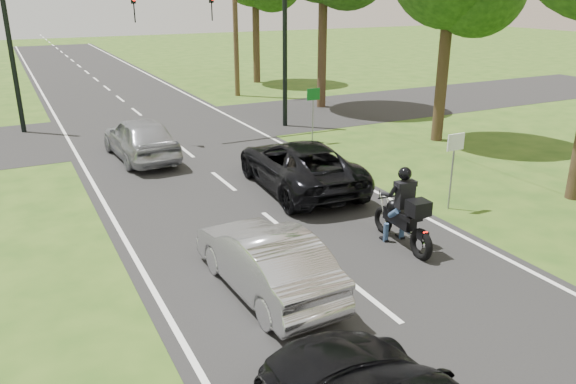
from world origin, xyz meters
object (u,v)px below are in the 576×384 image
object	(u,v)px
motorcycle_rider	(404,216)
silver_sedan	(266,260)
sign_green	(313,102)
dark_suv	(299,165)
traffic_signal	(244,30)
utility_pole_far	(235,2)
sign_white	(454,153)
silver_suv	(140,138)

from	to	relation	value
motorcycle_rider	silver_sedan	world-z (taller)	motorcycle_rider
sign_green	dark_suv	bearing A→B (deg)	-123.74
silver_sedan	traffic_signal	distance (m)	14.16
traffic_signal	sign_green	distance (m)	4.24
traffic_signal	utility_pole_far	distance (m)	8.55
sign_white	sign_green	distance (m)	8.00
dark_suv	silver_sedan	world-z (taller)	dark_suv
dark_suv	traffic_signal	distance (m)	8.48
silver_suv	traffic_signal	distance (m)	6.48
silver_suv	utility_pole_far	world-z (taller)	utility_pole_far
motorcycle_rider	sign_green	xyz separation A→B (m)	(2.85, 9.34, 0.83)
motorcycle_rider	utility_pole_far	xyz separation A→B (m)	(4.15, 20.36, 4.32)
silver_suv	sign_green	bearing A→B (deg)	170.69
silver_suv	silver_sedan	bearing A→B (deg)	86.83
motorcycle_rider	dark_suv	xyz separation A→B (m)	(-0.23, 4.74, -0.02)
silver_suv	utility_pole_far	bearing A→B (deg)	-130.64
traffic_signal	sign_white	size ratio (longest dim) A/B	3.00
silver_sedan	sign_green	distance (m)	11.81
silver_sedan	sign_white	bearing A→B (deg)	-166.93
dark_suv	sign_white	xyz separation A→B (m)	(2.87, -3.40, 0.85)
sign_white	utility_pole_far	bearing A→B (deg)	85.49
traffic_signal	sign_white	world-z (taller)	traffic_signal
silver_suv	utility_pole_far	distance (m)	13.69
utility_pole_far	sign_green	size ratio (longest dim) A/B	4.71
sign_white	sign_green	xyz separation A→B (m)	(0.20, 8.00, 0.00)
silver_suv	traffic_signal	size ratio (longest dim) A/B	0.70
utility_pole_far	traffic_signal	bearing A→B (deg)	-109.68
silver_sedan	silver_suv	bearing A→B (deg)	-92.39
utility_pole_far	sign_white	bearing A→B (deg)	-94.51
dark_suv	sign_green	bearing A→B (deg)	-119.64
utility_pole_far	sign_white	size ratio (longest dim) A/B	4.71
dark_suv	sign_green	xyz separation A→B (m)	(3.07, 4.60, 0.85)
traffic_signal	motorcycle_rider	bearing A→B (deg)	-95.93
motorcycle_rider	dark_suv	size ratio (longest dim) A/B	0.43
motorcycle_rider	utility_pole_far	distance (m)	21.22
sign_green	traffic_signal	bearing A→B (deg)	117.38
utility_pole_far	sign_white	world-z (taller)	utility_pole_far
silver_sedan	traffic_signal	xyz separation A→B (m)	(5.01, 12.79, 3.45)
dark_suv	silver_sedan	size ratio (longest dim) A/B	1.29
utility_pole_far	silver_sedan	bearing A→B (deg)	-110.74
silver_suv	sign_white	size ratio (longest dim) A/B	2.11
sign_white	dark_suv	bearing A→B (deg)	130.24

